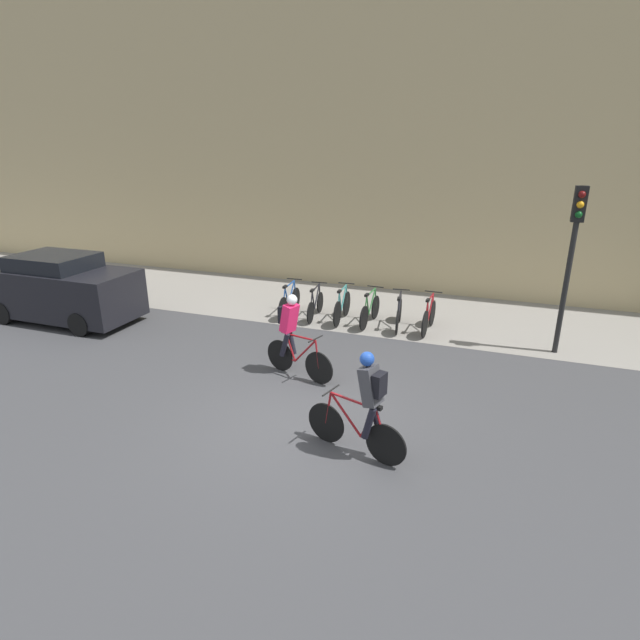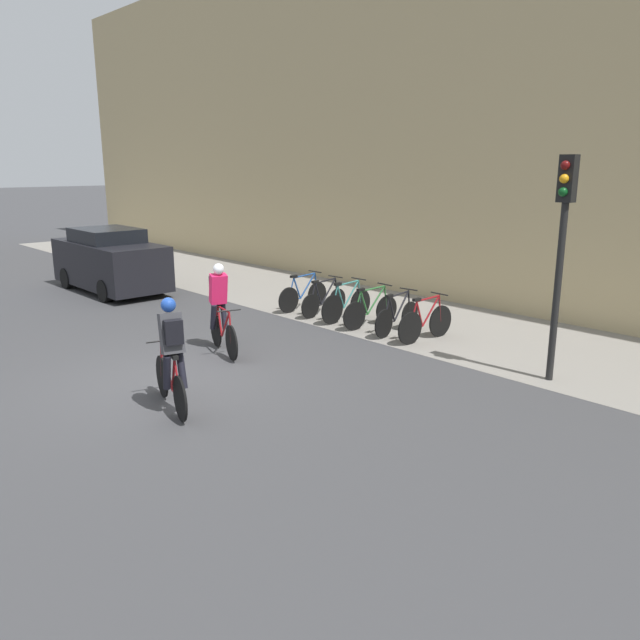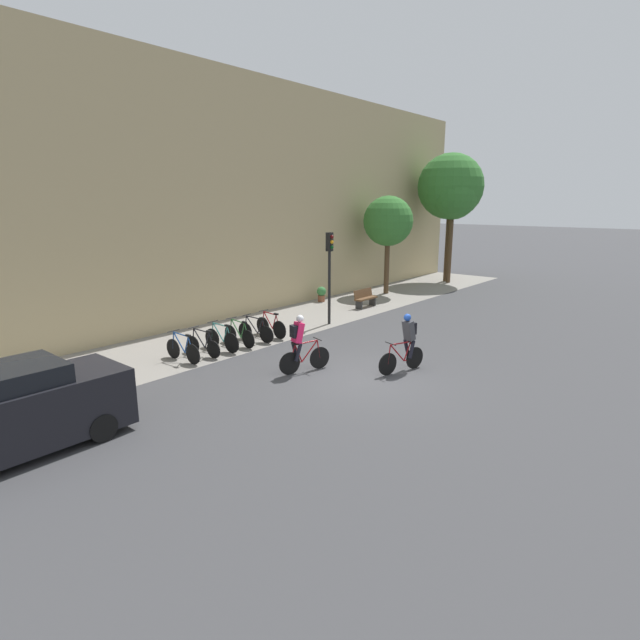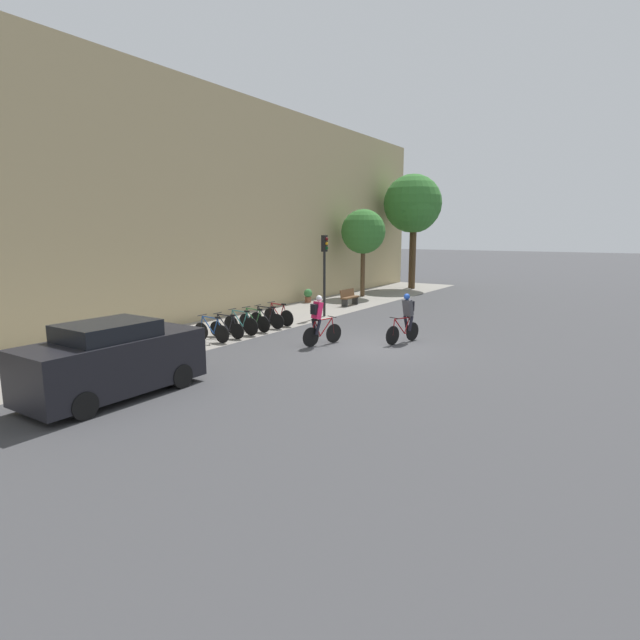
% 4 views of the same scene
% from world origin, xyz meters
% --- Properties ---
extents(ground, '(200.00, 200.00, 0.00)m').
position_xyz_m(ground, '(0.00, 0.00, 0.00)').
color(ground, '#3D3D3F').
extents(kerb_strip, '(44.00, 4.50, 0.01)m').
position_xyz_m(kerb_strip, '(0.00, 6.75, 0.00)').
color(kerb_strip, gray).
rests_on(kerb_strip, ground).
extents(building_facade, '(44.00, 0.60, 10.42)m').
position_xyz_m(building_facade, '(0.00, 9.30, 5.21)').
color(building_facade, tan).
rests_on(building_facade, ground).
extents(cyclist_pink, '(1.68, 0.63, 1.79)m').
position_xyz_m(cyclist_pink, '(-0.90, 1.76, 0.95)').
color(cyclist_pink, black).
rests_on(cyclist_pink, ground).
extents(cyclist_grey, '(1.74, 0.62, 1.78)m').
position_xyz_m(cyclist_grey, '(1.32, -0.58, 0.95)').
color(cyclist_grey, black).
rests_on(cyclist_grey, ground).
extents(parked_bike_0, '(0.46, 1.68, 0.96)m').
position_xyz_m(parked_bike_0, '(-2.53, 5.39, 0.40)').
color(parked_bike_0, black).
rests_on(parked_bike_0, ground).
extents(parked_bike_1, '(0.46, 1.60, 0.93)m').
position_xyz_m(parked_bike_1, '(-1.74, 5.39, 0.38)').
color(parked_bike_1, black).
rests_on(parked_bike_1, ground).
extents(parked_bike_2, '(0.46, 1.70, 0.99)m').
position_xyz_m(parked_bike_2, '(-0.95, 5.39, 0.41)').
color(parked_bike_2, black).
rests_on(parked_bike_2, ground).
extents(parked_bike_3, '(0.46, 1.69, 0.97)m').
position_xyz_m(parked_bike_3, '(-0.15, 5.39, 0.40)').
color(parked_bike_3, black).
rests_on(parked_bike_3, ground).
extents(parked_bike_4, '(0.46, 1.66, 0.95)m').
position_xyz_m(parked_bike_4, '(0.64, 5.39, 0.39)').
color(parked_bike_4, black).
rests_on(parked_bike_4, ground).
extents(parked_bike_5, '(0.46, 1.67, 0.98)m').
position_xyz_m(parked_bike_5, '(1.43, 5.39, 0.41)').
color(parked_bike_5, black).
rests_on(parked_bike_5, ground).
extents(traffic_light_pole, '(0.26, 0.30, 3.83)m').
position_xyz_m(traffic_light_pole, '(4.47, 4.99, 2.64)').
color(traffic_light_pole, black).
rests_on(traffic_light_pole, ground).
extents(bench, '(1.43, 0.44, 0.89)m').
position_xyz_m(bench, '(8.26, 5.83, 0.46)').
color(bench, brown).
rests_on(bench, ground).
extents(parked_car, '(4.30, 1.84, 1.85)m').
position_xyz_m(parked_car, '(-8.26, 2.84, 0.90)').
color(parked_car, black).
rests_on(parked_car, ground).
extents(street_tree_0, '(2.72, 2.72, 5.38)m').
position_xyz_m(street_tree_0, '(12.17, 7.14, 3.99)').
color(street_tree_0, '#4C3823').
rests_on(street_tree_0, ground).
extents(street_tree_1, '(3.08, 3.08, 7.03)m').
position_xyz_m(street_tree_1, '(18.03, 6.23, 5.45)').
color(street_tree_1, '#4C3823').
rests_on(street_tree_1, ground).
extents(street_tree_2, '(4.07, 4.07, 8.01)m').
position_xyz_m(street_tree_2, '(18.41, 6.61, 5.96)').
color(street_tree_2, '#4C3823').
rests_on(street_tree_2, ground).
extents(potted_plant, '(0.48, 0.48, 0.78)m').
position_xyz_m(potted_plant, '(7.98, 8.38, 0.44)').
color(potted_plant, brown).
rests_on(potted_plant, ground).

